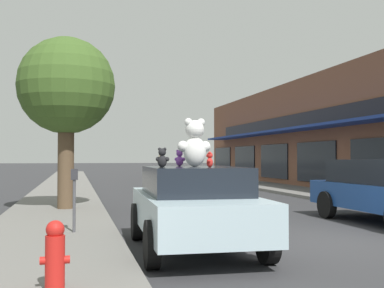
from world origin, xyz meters
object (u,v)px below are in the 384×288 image
(teddy_bear_giant, at_px, (195,143))
(fire_hydrant, at_px, (55,255))
(teddy_bear_black, at_px, (162,158))
(street_tree, at_px, (66,87))
(teddy_bear_brown, at_px, (195,160))
(plush_art_car, at_px, (194,205))
(parking_meter, at_px, (74,192))
(teddy_bear_purple, at_px, (180,158))
(teddy_bear_cream, at_px, (161,161))
(teddy_bear_red, at_px, (210,160))

(teddy_bear_giant, bearing_deg, fire_hydrant, 43.00)
(teddy_bear_black, relative_size, street_tree, 0.07)
(street_tree, bearing_deg, teddy_bear_brown, -66.50)
(plush_art_car, distance_m, parking_meter, 2.70)
(teddy_bear_brown, relative_size, fire_hydrant, 0.30)
(teddy_bear_purple, distance_m, fire_hydrant, 4.06)
(teddy_bear_cream, bearing_deg, teddy_bear_black, 40.16)
(plush_art_car, bearing_deg, teddy_bear_red, -72.98)
(teddy_bear_purple, distance_m, teddy_bear_brown, 0.29)
(plush_art_car, xyz_separation_m, street_tree, (-2.30, 6.42, 2.91))
(plush_art_car, relative_size, teddy_bear_cream, 18.03)
(teddy_bear_black, xyz_separation_m, parking_meter, (-1.42, 2.08, -0.69))
(teddy_bear_giant, xyz_separation_m, fire_hydrant, (-2.34, -2.84, -1.37))
(teddy_bear_giant, relative_size, teddy_bear_brown, 3.70)
(street_tree, xyz_separation_m, parking_meter, (0.25, -4.68, -2.77))
(teddy_bear_red, relative_size, teddy_bear_brown, 1.11)
(parking_meter, bearing_deg, teddy_bear_red, -46.04)
(fire_hydrant, bearing_deg, teddy_bear_cream, 56.21)
(fire_hydrant, bearing_deg, teddy_bear_giant, 50.52)
(plush_art_car, distance_m, teddy_bear_giant, 1.13)
(teddy_bear_black, relative_size, teddy_bear_red, 1.26)
(plush_art_car, height_order, teddy_bear_black, teddy_bear_black)
(street_tree, distance_m, fire_hydrant, 9.53)
(teddy_bear_giant, bearing_deg, teddy_bear_red, 86.37)
(teddy_bear_cream, xyz_separation_m, teddy_bear_brown, (0.79, 0.79, 0.00))
(teddy_bear_giant, xyz_separation_m, parking_meter, (-2.14, 1.46, -0.95))
(teddy_bear_red, distance_m, street_tree, 7.67)
(plush_art_car, xyz_separation_m, teddy_bear_black, (-0.63, -0.34, 0.83))
(teddy_bear_purple, distance_m, street_tree, 6.46)
(plush_art_car, distance_m, street_tree, 7.42)
(teddy_bear_giant, height_order, teddy_bear_purple, teddy_bear_giant)
(teddy_bear_brown, bearing_deg, plush_art_car, 62.79)
(teddy_bear_cream, xyz_separation_m, parking_meter, (-1.44, 1.84, -0.64))
(teddy_bear_red, height_order, teddy_bear_brown, teddy_bear_red)
(teddy_bear_brown, bearing_deg, teddy_bear_purple, -15.89)
(teddy_bear_giant, bearing_deg, teddy_bear_black, 33.73)
(teddy_bear_black, height_order, street_tree, street_tree)
(street_tree, bearing_deg, parking_meter, -86.92)
(teddy_bear_red, xyz_separation_m, fire_hydrant, (-2.39, -2.03, -1.07))
(teddy_bear_purple, xyz_separation_m, teddy_bear_red, (0.24, -1.24, -0.02))
(teddy_bear_purple, height_order, teddy_bear_red, teddy_bear_purple)
(teddy_bear_giant, relative_size, street_tree, 0.17)
(plush_art_car, xyz_separation_m, fire_hydrant, (-2.25, -2.55, -0.27))
(plush_art_car, relative_size, teddy_bear_black, 12.60)
(teddy_bear_giant, bearing_deg, teddy_bear_purple, -74.03)
(teddy_bear_black, bearing_deg, fire_hydrant, 86.40)
(teddy_bear_red, relative_size, street_tree, 0.05)
(teddy_bear_black, distance_m, parking_meter, 2.61)
(teddy_bear_cream, bearing_deg, fire_hydrant, 11.20)
(teddy_bear_cream, bearing_deg, teddy_bear_purple, -166.88)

